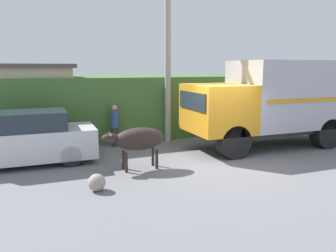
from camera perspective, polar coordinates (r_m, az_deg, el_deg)
ground_plane at (r=10.65m, az=9.96°, el=-6.53°), size 60.00×60.00×0.00m
hillside_embankment at (r=16.46m, az=-2.06°, el=4.16°), size 32.00×5.56×2.64m
building_backdrop at (r=14.37m, az=-25.22°, el=3.47°), size 4.72×2.70×3.17m
cargo_truck at (r=13.19m, az=18.29°, el=4.33°), size 6.60×2.41×3.29m
brown_cow at (r=9.80m, az=-5.24°, el=-2.33°), size 1.90×0.68×1.27m
parked_suv at (r=11.24m, az=-23.80°, el=-2.10°), size 4.41×1.81×1.69m
pedestrian_on_hill at (r=12.77m, az=-9.24°, el=0.42°), size 0.39×0.39×1.62m
utility_pole at (r=13.29m, az=-0.04°, el=12.36°), size 0.90×0.24×6.87m
roadside_rock at (r=8.42m, az=-12.30°, el=-9.59°), size 0.44×0.44×0.44m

